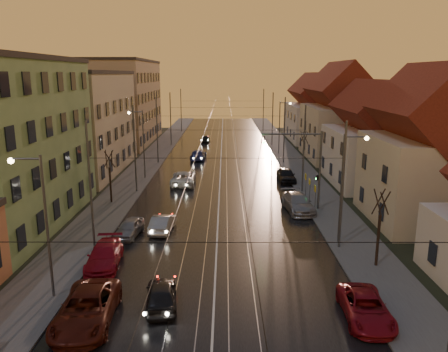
{
  "coord_description": "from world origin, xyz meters",
  "views": [
    {
      "loc": [
        0.59,
        -19.74,
        12.01
      ],
      "look_at": [
        0.49,
        21.19,
        2.4
      ],
      "focal_mm": 35.0,
      "sensor_mm": 36.0,
      "label": 1
    }
  ],
  "objects_px": {
    "driving_car_2": "(183,178)",
    "street_lamp_0": "(40,213)",
    "street_lamp_3": "(282,122)",
    "parked_right_0": "(365,308)",
    "parked_left_3": "(129,228)",
    "parked_right_1": "(298,203)",
    "driving_car_0": "(161,294)",
    "driving_car_1": "(163,223)",
    "traffic_light_mast": "(309,160)",
    "driving_car_3": "(198,155)",
    "street_lamp_2": "(141,137)",
    "driving_car_4": "(205,139)",
    "parked_left_2": "(105,255)",
    "parked_right_2": "(286,175)",
    "parked_left_1": "(87,309)",
    "street_lamp_1": "(346,178)"
  },
  "relations": [
    {
      "from": "driving_car_3",
      "to": "parked_right_0",
      "type": "height_order",
      "value": "driving_car_3"
    },
    {
      "from": "street_lamp_1",
      "to": "parked_left_3",
      "type": "height_order",
      "value": "street_lamp_1"
    },
    {
      "from": "street_lamp_3",
      "to": "driving_car_1",
      "type": "height_order",
      "value": "street_lamp_3"
    },
    {
      "from": "driving_car_0",
      "to": "parked_right_1",
      "type": "relative_size",
      "value": 0.74
    },
    {
      "from": "driving_car_0",
      "to": "driving_car_3",
      "type": "xyz_separation_m",
      "value": [
        -0.46,
        40.5,
        0.04
      ]
    },
    {
      "from": "parked_left_1",
      "to": "street_lamp_0",
      "type": "bearing_deg",
      "value": 137.09
    },
    {
      "from": "driving_car_1",
      "to": "parked_left_2",
      "type": "bearing_deg",
      "value": 70.6
    },
    {
      "from": "street_lamp_3",
      "to": "driving_car_3",
      "type": "xyz_separation_m",
      "value": [
        -12.34,
        -4.31,
        -4.17
      ]
    },
    {
      "from": "driving_car_2",
      "to": "traffic_light_mast",
      "type": "bearing_deg",
      "value": 142.1
    },
    {
      "from": "traffic_light_mast",
      "to": "driving_car_3",
      "type": "bearing_deg",
      "value": 115.35
    },
    {
      "from": "street_lamp_1",
      "to": "parked_left_1",
      "type": "height_order",
      "value": "street_lamp_1"
    },
    {
      "from": "driving_car_2",
      "to": "street_lamp_0",
      "type": "bearing_deg",
      "value": 77.78
    },
    {
      "from": "parked_left_2",
      "to": "parked_right_2",
      "type": "xyz_separation_m",
      "value": [
        14.67,
        22.46,
        0.07
      ]
    },
    {
      "from": "traffic_light_mast",
      "to": "driving_car_0",
      "type": "relative_size",
      "value": 1.82
    },
    {
      "from": "street_lamp_1",
      "to": "street_lamp_2",
      "type": "height_order",
      "value": "same"
    },
    {
      "from": "street_lamp_0",
      "to": "parked_left_3",
      "type": "relative_size",
      "value": 2.12
    },
    {
      "from": "parked_right_1",
      "to": "street_lamp_0",
      "type": "bearing_deg",
      "value": -143.07
    },
    {
      "from": "driving_car_2",
      "to": "driving_car_3",
      "type": "xyz_separation_m",
      "value": [
        0.78,
        14.6,
        -0.05
      ]
    },
    {
      "from": "parked_left_1",
      "to": "parked_right_2",
      "type": "xyz_separation_m",
      "value": [
        13.75,
        29.1,
        -0.02
      ]
    },
    {
      "from": "street_lamp_2",
      "to": "driving_car_4",
      "type": "relative_size",
      "value": 2.01
    },
    {
      "from": "driving_car_4",
      "to": "parked_right_2",
      "type": "bearing_deg",
      "value": 109.76
    },
    {
      "from": "parked_right_2",
      "to": "driving_car_3",
      "type": "bearing_deg",
      "value": 127.25
    },
    {
      "from": "street_lamp_3",
      "to": "parked_left_3",
      "type": "height_order",
      "value": "street_lamp_3"
    },
    {
      "from": "driving_car_1",
      "to": "driving_car_4",
      "type": "xyz_separation_m",
      "value": [
        1.31,
        45.51,
        0.01
      ]
    },
    {
      "from": "street_lamp_2",
      "to": "parked_left_3",
      "type": "relative_size",
      "value": 2.12
    },
    {
      "from": "street_lamp_3",
      "to": "parked_left_3",
      "type": "distance_m",
      "value": 38.2
    },
    {
      "from": "street_lamp_3",
      "to": "parked_right_0",
      "type": "xyz_separation_m",
      "value": [
        -1.5,
        -46.07,
        -4.24
      ]
    },
    {
      "from": "parked_left_2",
      "to": "parked_left_3",
      "type": "height_order",
      "value": "parked_left_2"
    },
    {
      "from": "traffic_light_mast",
      "to": "driving_car_3",
      "type": "relative_size",
      "value": 1.45
    },
    {
      "from": "parked_left_2",
      "to": "parked_right_1",
      "type": "distance_m",
      "value": 18.25
    },
    {
      "from": "parked_right_0",
      "to": "street_lamp_0",
      "type": "bearing_deg",
      "value": 175.37
    },
    {
      "from": "driving_car_2",
      "to": "driving_car_4",
      "type": "relative_size",
      "value": 1.38
    },
    {
      "from": "driving_car_0",
      "to": "driving_car_1",
      "type": "xyz_separation_m",
      "value": [
        -1.51,
        11.29,
        -0.0
      ]
    },
    {
      "from": "traffic_light_mast",
      "to": "parked_right_2",
      "type": "xyz_separation_m",
      "value": [
        -0.44,
        10.66,
        -3.83
      ]
    },
    {
      "from": "driving_car_0",
      "to": "street_lamp_2",
      "type": "bearing_deg",
      "value": -84.87
    },
    {
      "from": "driving_car_0",
      "to": "street_lamp_1",
      "type": "bearing_deg",
      "value": -150.71
    },
    {
      "from": "driving_car_2",
      "to": "street_lamp_1",
      "type": "bearing_deg",
      "value": 126.75
    },
    {
      "from": "street_lamp_1",
      "to": "traffic_light_mast",
      "type": "distance_m",
      "value": 8.08
    },
    {
      "from": "parked_left_1",
      "to": "parked_left_2",
      "type": "bearing_deg",
      "value": 94.97
    },
    {
      "from": "parked_left_1",
      "to": "parked_right_0",
      "type": "height_order",
      "value": "parked_left_1"
    },
    {
      "from": "parked_left_3",
      "to": "parked_right_1",
      "type": "height_order",
      "value": "parked_right_1"
    },
    {
      "from": "driving_car_1",
      "to": "driving_car_3",
      "type": "distance_m",
      "value": 29.23
    },
    {
      "from": "parked_right_1",
      "to": "parked_left_2",
      "type": "bearing_deg",
      "value": -148.2
    },
    {
      "from": "parked_left_2",
      "to": "parked_left_1",
      "type": "bearing_deg",
      "value": -86.95
    },
    {
      "from": "traffic_light_mast",
      "to": "parked_right_1",
      "type": "xyz_separation_m",
      "value": [
        -0.9,
        -0.34,
        -3.82
      ]
    },
    {
      "from": "street_lamp_2",
      "to": "parked_right_1",
      "type": "relative_size",
      "value": 1.49
    },
    {
      "from": "parked_right_0",
      "to": "parked_left_3",
      "type": "bearing_deg",
      "value": 143.45
    },
    {
      "from": "driving_car_2",
      "to": "parked_right_0",
      "type": "bearing_deg",
      "value": 112.39
    },
    {
      "from": "parked_left_3",
      "to": "driving_car_4",
      "type": "bearing_deg",
      "value": 93.0
    },
    {
      "from": "street_lamp_1",
      "to": "driving_car_3",
      "type": "relative_size",
      "value": 1.62
    }
  ]
}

